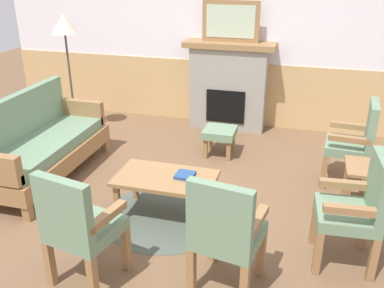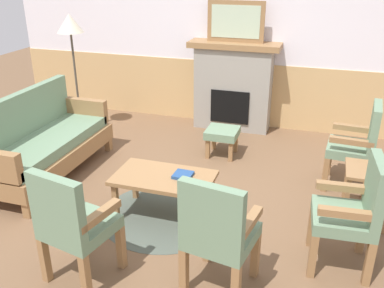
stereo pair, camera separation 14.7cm
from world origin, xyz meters
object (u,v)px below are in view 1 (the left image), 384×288
at_px(fireplace, 228,85).
at_px(side_table, 368,178).
at_px(coffee_table, 166,181).
at_px(armchair_near_fireplace, 357,206).
at_px(book_on_table, 185,175).
at_px(armchair_by_window_left, 356,140).
at_px(armchair_front_left, 78,224).
at_px(framed_picture, 231,21).
at_px(armchair_front_center, 225,230).
at_px(couch, 42,146).
at_px(floor_lamp_by_couch, 65,32).
at_px(footstool, 220,134).

height_order(fireplace, side_table, fireplace).
distance_m(fireplace, side_table, 2.73).
height_order(coffee_table, armchair_near_fireplace, armchair_near_fireplace).
bearing_deg(armchair_near_fireplace, book_on_table, 169.06).
relative_size(fireplace, side_table, 2.36).
bearing_deg(coffee_table, fireplace, 87.69).
height_order(armchair_by_window_left, armchair_front_left, same).
height_order(fireplace, book_on_table, fireplace).
relative_size(framed_picture, armchair_front_center, 0.82).
relative_size(fireplace, framed_picture, 1.62).
xyz_separation_m(couch, floor_lamp_by_couch, (-0.38, 1.37, 1.05)).
xyz_separation_m(coffee_table, armchair_front_center, (0.75, -0.85, 0.15)).
height_order(book_on_table, armchair_near_fireplace, armchair_near_fireplace).
height_order(book_on_table, armchair_front_left, armchair_front_left).
bearing_deg(book_on_table, armchair_by_window_left, 34.93).
height_order(coffee_table, armchair_by_window_left, armchair_by_window_left).
bearing_deg(armchair_front_center, footstool, 102.89).
bearing_deg(couch, fireplace, 51.28).
distance_m(framed_picture, armchair_front_left, 3.80).
bearing_deg(armchair_by_window_left, side_table, -83.26).
height_order(framed_picture, armchair_near_fireplace, framed_picture).
bearing_deg(framed_picture, footstool, -84.50).
xyz_separation_m(fireplace, armchair_front_left, (-0.43, -3.64, -0.11)).
bearing_deg(armchair_near_fireplace, fireplace, 119.64).
height_order(armchair_by_window_left, armchair_front_center, same).
height_order(coffee_table, armchair_front_left, armchair_front_left).
bearing_deg(coffee_table, side_table, 15.15).
relative_size(armchair_front_center, side_table, 1.78).
distance_m(book_on_table, armchair_by_window_left, 1.98).
xyz_separation_m(fireplace, footstool, (0.10, -1.02, -0.37)).
relative_size(coffee_table, armchair_by_window_left, 0.98).
distance_m(couch, book_on_table, 1.85).
bearing_deg(fireplace, coffee_table, -92.31).
xyz_separation_m(framed_picture, floor_lamp_by_couch, (-2.12, -0.79, -0.11)).
xyz_separation_m(book_on_table, armchair_near_fireplace, (1.53, -0.30, 0.08)).
bearing_deg(armchair_front_left, fireplace, 83.32).
xyz_separation_m(framed_picture, couch, (-1.74, -2.17, -1.16)).
bearing_deg(couch, armchair_front_left, -48.29).
bearing_deg(armchair_front_center, book_on_table, 122.49).
bearing_deg(framed_picture, couch, -128.71).
xyz_separation_m(fireplace, armchair_front_center, (0.65, -3.42, -0.11)).
relative_size(footstool, armchair_near_fireplace, 0.41).
height_order(framed_picture, armchair_front_center, framed_picture).
bearing_deg(floor_lamp_by_couch, side_table, -18.05).
xyz_separation_m(fireplace, armchair_near_fireplace, (1.60, -2.82, -0.11)).
distance_m(armchair_near_fireplace, floor_lamp_by_couch, 4.34).
height_order(couch, footstool, couch).
bearing_deg(armchair_near_fireplace, armchair_front_left, -158.02).
bearing_deg(floor_lamp_by_couch, armchair_by_window_left, -8.93).
bearing_deg(coffee_table, armchair_front_center, -48.53).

